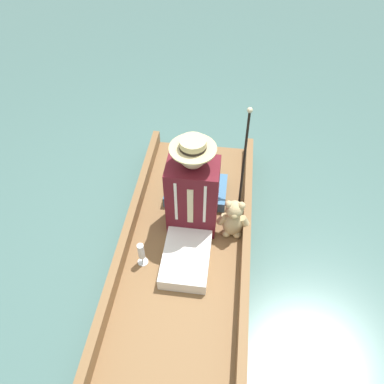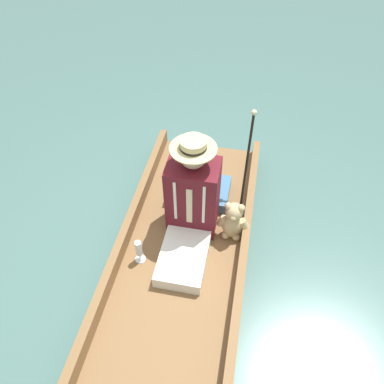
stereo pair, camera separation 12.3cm
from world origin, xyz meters
name	(u,v)px [view 1 (the left image)]	position (x,y,z in m)	size (l,w,h in m)	color
ground_plane	(186,255)	(0.00, 0.00, 0.00)	(16.00, 16.00, 0.00)	#476B66
punt_boat	(186,249)	(0.00, 0.00, 0.09)	(0.98, 2.43, 0.28)	brown
seat_cushion	(196,190)	(-0.02, -0.55, 0.19)	(0.52, 0.36, 0.10)	teal
seated_person	(191,204)	(-0.03, -0.15, 0.46)	(0.38, 0.79, 0.87)	white
teddy_bear	(233,219)	(-0.35, -0.17, 0.31)	(0.26, 0.15, 0.37)	tan
wine_glass	(141,252)	(0.30, 0.19, 0.27)	(0.08, 0.08, 0.22)	silver
walking_cane	(245,155)	(-0.39, -0.55, 0.64)	(0.04, 0.32, 0.86)	black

